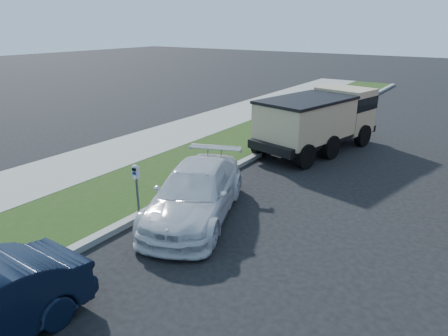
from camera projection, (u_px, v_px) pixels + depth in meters
The scene contains 5 objects.
ground at pixel (249, 230), 9.64m from camera, with size 120.00×120.00×0.00m, color black.
streetside at pixel (143, 162), 14.11m from camera, with size 6.12×50.00×0.15m.
parking_meter at pixel (136, 179), 9.87m from camera, with size 0.20×0.15×1.31m.
white_wagon at pixel (197, 191), 10.17m from camera, with size 1.84×4.53×1.32m, color silver.
dump_truck at pixel (320, 118), 15.45m from camera, with size 3.28×5.98×2.22m.
Camera 1 is at (4.31, -7.42, 4.69)m, focal length 32.00 mm.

